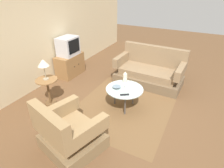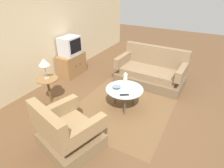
{
  "view_description": "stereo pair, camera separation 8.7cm",
  "coord_description": "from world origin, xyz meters",
  "px_view_note": "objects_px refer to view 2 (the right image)",
  "views": [
    {
      "loc": [
        -2.99,
        -1.34,
        2.43
      ],
      "look_at": [
        0.02,
        0.21,
        0.55
      ],
      "focal_mm": 30.22,
      "sensor_mm": 36.0,
      "label": 1
    },
    {
      "loc": [
        -2.95,
        -1.42,
        2.43
      ],
      "look_at": [
        0.02,
        0.21,
        0.55
      ],
      "focal_mm": 30.22,
      "sensor_mm": 36.0,
      "label": 2
    }
  ],
  "objects_px": {
    "mug": "(127,86)",
    "couch": "(151,72)",
    "tv_remote_dark": "(124,95)",
    "tv_stand": "(72,64)",
    "television": "(70,46)",
    "coffee_table": "(124,90)",
    "armchair": "(67,133)",
    "side_table": "(48,86)",
    "vase": "(125,77)",
    "bowl": "(117,87)",
    "table_lamp": "(44,63)",
    "tv_remote_silver": "(136,87)"
  },
  "relations": [
    {
      "from": "mug",
      "to": "couch",
      "type": "bearing_deg",
      "value": -4.31
    },
    {
      "from": "mug",
      "to": "tv_remote_dark",
      "type": "xyz_separation_m",
      "value": [
        -0.28,
        -0.07,
        -0.04
      ]
    },
    {
      "from": "tv_stand",
      "to": "television",
      "type": "bearing_deg",
      "value": -90.0
    },
    {
      "from": "coffee_table",
      "to": "tv_stand",
      "type": "height_order",
      "value": "tv_stand"
    },
    {
      "from": "armchair",
      "to": "side_table",
      "type": "bearing_deg",
      "value": 161.51
    },
    {
      "from": "couch",
      "to": "tv_stand",
      "type": "xyz_separation_m",
      "value": [
        -0.57,
        2.17,
        -0.0
      ]
    },
    {
      "from": "tv_stand",
      "to": "vase",
      "type": "relative_size",
      "value": 3.28
    },
    {
      "from": "armchair",
      "to": "tv_stand",
      "type": "xyz_separation_m",
      "value": [
        2.22,
        1.74,
        -0.01
      ]
    },
    {
      "from": "armchair",
      "to": "television",
      "type": "xyz_separation_m",
      "value": [
        2.22,
        1.73,
        0.54
      ]
    },
    {
      "from": "tv_stand",
      "to": "mug",
      "type": "height_order",
      "value": "tv_stand"
    },
    {
      "from": "coffee_table",
      "to": "bowl",
      "type": "relative_size",
      "value": 4.35
    },
    {
      "from": "coffee_table",
      "to": "television",
      "type": "bearing_deg",
      "value": 69.2
    },
    {
      "from": "table_lamp",
      "to": "tv_remote_silver",
      "type": "bearing_deg",
      "value": -65.72
    },
    {
      "from": "couch",
      "to": "vase",
      "type": "height_order",
      "value": "couch"
    },
    {
      "from": "couch",
      "to": "mug",
      "type": "height_order",
      "value": "couch"
    },
    {
      "from": "armchair",
      "to": "bowl",
      "type": "bearing_deg",
      "value": 99.63
    },
    {
      "from": "tv_remote_silver",
      "to": "coffee_table",
      "type": "bearing_deg",
      "value": 33.12
    },
    {
      "from": "couch",
      "to": "mug",
      "type": "distance_m",
      "value": 1.31
    },
    {
      "from": "couch",
      "to": "tv_remote_dark",
      "type": "distance_m",
      "value": 1.58
    },
    {
      "from": "tv_stand",
      "to": "television",
      "type": "relative_size",
      "value": 1.49
    },
    {
      "from": "coffee_table",
      "to": "bowl",
      "type": "distance_m",
      "value": 0.18
    },
    {
      "from": "vase",
      "to": "bowl",
      "type": "height_order",
      "value": "vase"
    },
    {
      "from": "tv_remote_dark",
      "to": "tv_remote_silver",
      "type": "height_order",
      "value": "same"
    },
    {
      "from": "tv_stand",
      "to": "vase",
      "type": "bearing_deg",
      "value": -104.47
    },
    {
      "from": "table_lamp",
      "to": "bowl",
      "type": "distance_m",
      "value": 1.56
    },
    {
      "from": "table_lamp",
      "to": "mug",
      "type": "bearing_deg",
      "value": -66.95
    },
    {
      "from": "couch",
      "to": "tv_remote_dark",
      "type": "bearing_deg",
      "value": 91.35
    },
    {
      "from": "coffee_table",
      "to": "vase",
      "type": "bearing_deg",
      "value": 22.53
    },
    {
      "from": "couch",
      "to": "side_table",
      "type": "xyz_separation_m",
      "value": [
        -1.96,
        1.65,
        0.13
      ]
    },
    {
      "from": "vase",
      "to": "bowl",
      "type": "bearing_deg",
      "value": 174.01
    },
    {
      "from": "couch",
      "to": "television",
      "type": "bearing_deg",
      "value": 17.12
    },
    {
      "from": "coffee_table",
      "to": "table_lamp",
      "type": "relative_size",
      "value": 1.74
    },
    {
      "from": "tv_stand",
      "to": "side_table",
      "type": "bearing_deg",
      "value": -159.63
    },
    {
      "from": "vase",
      "to": "tv_remote_dark",
      "type": "height_order",
      "value": "vase"
    },
    {
      "from": "vase",
      "to": "tv_remote_dark",
      "type": "relative_size",
      "value": 1.46
    },
    {
      "from": "couch",
      "to": "tv_remote_dark",
      "type": "height_order",
      "value": "couch"
    },
    {
      "from": "armchair",
      "to": "mug",
      "type": "xyz_separation_m",
      "value": [
        1.5,
        -0.33,
        0.2
      ]
    },
    {
      "from": "mug",
      "to": "armchair",
      "type": "bearing_deg",
      "value": 167.5
    },
    {
      "from": "tv_stand",
      "to": "tv_remote_dark",
      "type": "height_order",
      "value": "tv_stand"
    },
    {
      "from": "armchair",
      "to": "tv_remote_silver",
      "type": "height_order",
      "value": "armchair"
    },
    {
      "from": "coffee_table",
      "to": "vase",
      "type": "distance_m",
      "value": 0.34
    },
    {
      "from": "tv_remote_dark",
      "to": "tv_stand",
      "type": "bearing_deg",
      "value": -58.39
    },
    {
      "from": "television",
      "to": "tv_remote_dark",
      "type": "distance_m",
      "value": 2.39
    },
    {
      "from": "television",
      "to": "armchair",
      "type": "bearing_deg",
      "value": -142.15
    },
    {
      "from": "couch",
      "to": "bowl",
      "type": "bearing_deg",
      "value": 81.14
    },
    {
      "from": "table_lamp",
      "to": "bowl",
      "type": "relative_size",
      "value": 2.51
    },
    {
      "from": "couch",
      "to": "vase",
      "type": "relative_size",
      "value": 7.01
    },
    {
      "from": "side_table",
      "to": "table_lamp",
      "type": "distance_m",
      "value": 0.53
    },
    {
      "from": "table_lamp",
      "to": "bowl",
      "type": "bearing_deg",
      "value": -68.22
    },
    {
      "from": "side_table",
      "to": "mug",
      "type": "height_order",
      "value": "side_table"
    }
  ]
}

